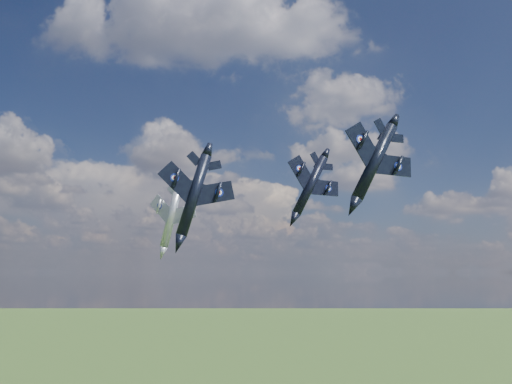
# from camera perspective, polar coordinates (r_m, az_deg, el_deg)

# --- Properties ---
(jet_lead_navy) EXTENTS (15.96, 18.69, 6.35)m
(jet_lead_navy) POSITION_cam_1_polar(r_m,az_deg,el_deg) (68.51, -7.10, -0.32)
(jet_lead_navy) COLOR black
(jet_right_navy) EXTENTS (14.44, 16.56, 7.38)m
(jet_right_navy) POSITION_cam_1_polar(r_m,az_deg,el_deg) (57.61, 13.40, 3.38)
(jet_right_navy) COLOR black
(jet_high_navy) EXTENTS (17.60, 19.76, 8.58)m
(jet_high_navy) POSITION_cam_1_polar(r_m,az_deg,el_deg) (87.66, 6.22, 0.76)
(jet_high_navy) COLOR black
(jet_left_silver) EXTENTS (15.77, 17.59, 5.61)m
(jet_left_silver) POSITION_cam_1_polar(r_m,az_deg,el_deg) (85.63, -9.66, -2.80)
(jet_left_silver) COLOR #979BA1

